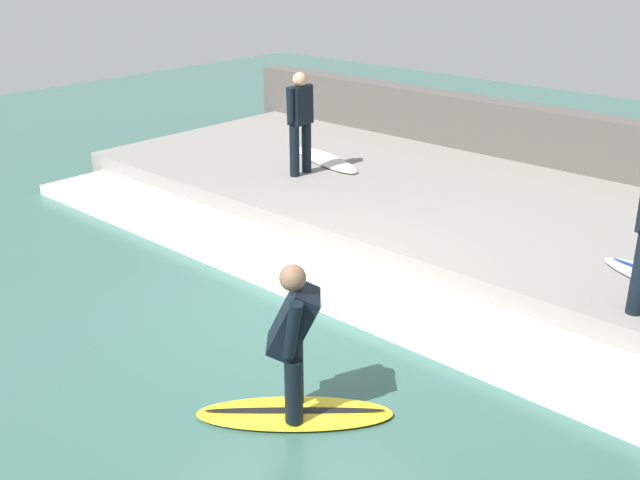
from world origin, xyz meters
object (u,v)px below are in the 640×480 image
Objects in this scene: surfer_riding at (294,333)px; surfboard_riding at (295,413)px; surfer_waiting_far at (300,118)px; surfboard_waiting_far at (326,159)px.

surfboard_riding is at bearing 45.00° from surfer_riding.
surfer_waiting_far is at bearing 42.96° from surfer_riding.
surfboard_riding is 1.17× the size of surfer_riding.
surfboard_riding is 0.86× the size of surfboard_waiting_far.
surfboard_waiting_far is (0.79, 0.17, -0.85)m from surfer_waiting_far.
surfboard_riding is 0.78m from surfer_riding.
surfboard_riding is 1.02× the size of surfer_waiting_far.
surfboard_waiting_far is (5.03, 4.12, -0.39)m from surfer_riding.
surfboard_waiting_far is at bearing 12.53° from surfer_waiting_far.
surfboard_riding is 5.92m from surfer_waiting_far.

